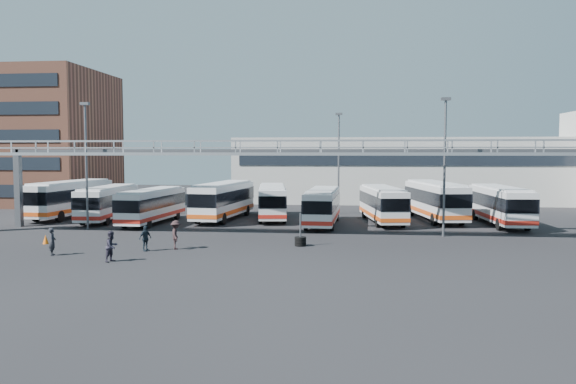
# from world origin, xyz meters

# --- Properties ---
(ground) EXTENTS (140.00, 140.00, 0.00)m
(ground) POSITION_xyz_m (0.00, 0.00, 0.00)
(ground) COLOR black
(ground) RESTS_ON ground
(gantry) EXTENTS (51.40, 5.15, 7.10)m
(gantry) POSITION_xyz_m (0.00, 5.87, 5.51)
(gantry) COLOR #94979C
(gantry) RESTS_ON ground
(apartment_building) EXTENTS (18.00, 15.00, 16.00)m
(apartment_building) POSITION_xyz_m (-34.00, 30.00, 8.00)
(apartment_building) COLOR brown
(apartment_building) RESTS_ON ground
(warehouse) EXTENTS (42.00, 14.00, 8.00)m
(warehouse) POSITION_xyz_m (12.00, 38.00, 4.00)
(warehouse) COLOR #9E9E99
(warehouse) RESTS_ON ground
(light_pole_left) EXTENTS (0.70, 0.35, 10.21)m
(light_pole_left) POSITION_xyz_m (-16.00, 8.00, 5.73)
(light_pole_left) COLOR #4C4F54
(light_pole_left) RESTS_ON ground
(light_pole_mid) EXTENTS (0.70, 0.35, 10.21)m
(light_pole_mid) POSITION_xyz_m (12.00, 7.00, 5.73)
(light_pole_mid) COLOR #4C4F54
(light_pole_mid) RESTS_ON ground
(light_pole_back) EXTENTS (0.70, 0.35, 10.21)m
(light_pole_back) POSITION_xyz_m (4.00, 22.00, 5.73)
(light_pole_back) COLOR #4C4F54
(light_pole_back) RESTS_ON ground
(bus_0) EXTENTS (3.52, 11.66, 3.49)m
(bus_0) POSITION_xyz_m (-21.46, 15.79, 1.93)
(bus_0) COLOR silver
(bus_0) RESTS_ON ground
(bus_1) EXTENTS (3.07, 10.46, 3.13)m
(bus_1) POSITION_xyz_m (-16.79, 13.71, 1.73)
(bus_1) COLOR silver
(bus_1) RESTS_ON ground
(bus_2) EXTENTS (3.01, 10.15, 3.04)m
(bus_2) POSITION_xyz_m (-12.03, 12.03, 1.68)
(bus_2) COLOR silver
(bus_2) RESTS_ON ground
(bus_3) EXTENTS (3.80, 11.54, 3.44)m
(bus_3) POSITION_xyz_m (-6.50, 15.65, 1.90)
(bus_3) COLOR silver
(bus_3) RESTS_ON ground
(bus_4) EXTENTS (3.82, 10.62, 3.15)m
(bus_4) POSITION_xyz_m (-2.06, 16.50, 1.75)
(bus_4) COLOR silver
(bus_4) RESTS_ON ground
(bus_5) EXTENTS (2.79, 10.36, 3.12)m
(bus_5) POSITION_xyz_m (2.81, 12.43, 1.73)
(bus_5) COLOR silver
(bus_5) RESTS_ON ground
(bus_6) EXTENTS (3.85, 10.67, 3.17)m
(bus_6) POSITION_xyz_m (8.02, 14.97, 1.75)
(bus_6) COLOR silver
(bus_6) RESTS_ON ground
(bus_7) EXTENTS (4.36, 11.84, 3.52)m
(bus_7) POSITION_xyz_m (12.89, 17.17, 1.94)
(bus_7) COLOR silver
(bus_7) RESTS_ON ground
(bus_8) EXTENTS (3.05, 10.98, 3.30)m
(bus_8) POSITION_xyz_m (17.90, 14.27, 1.83)
(bus_8) COLOR silver
(bus_8) RESTS_ON ground
(pedestrian_a) EXTENTS (0.57, 0.71, 1.67)m
(pedestrian_a) POSITION_xyz_m (-12.75, -3.35, 0.84)
(pedestrian_a) COLOR black
(pedestrian_a) RESTS_ON ground
(pedestrian_b) EXTENTS (0.90, 1.02, 1.75)m
(pedestrian_b) POSITION_xyz_m (-8.37, -4.84, 0.87)
(pedestrian_b) COLOR #272432
(pedestrian_b) RESTS_ON ground
(pedestrian_c) EXTENTS (1.01, 1.36, 1.87)m
(pedestrian_c) POSITION_xyz_m (-5.98, -0.47, 0.93)
(pedestrian_c) COLOR black
(pedestrian_c) RESTS_ON ground
(pedestrian_d) EXTENTS (0.79, 1.02, 1.62)m
(pedestrian_d) POSITION_xyz_m (-7.70, -1.34, 0.81)
(pedestrian_d) COLOR black
(pedestrian_d) RESTS_ON ground
(cone_right) EXTENTS (0.46, 0.46, 0.62)m
(cone_right) POSITION_xyz_m (-15.46, 0.66, 0.31)
(cone_right) COLOR #DF5E0C
(cone_right) RESTS_ON ground
(tire_stack) EXTENTS (0.77, 0.77, 2.20)m
(tire_stack) POSITION_xyz_m (1.84, 1.64, 0.37)
(tire_stack) COLOR black
(tire_stack) RESTS_ON ground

